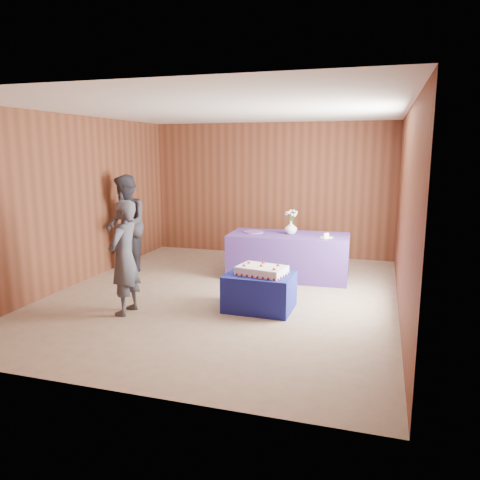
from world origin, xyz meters
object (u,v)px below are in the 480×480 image
at_px(guest_left, 124,258).
at_px(guest_right, 126,224).
at_px(sheet_cake, 262,270).
at_px(cake_table, 260,291).
at_px(serving_table, 288,256).
at_px(vase, 291,228).

height_order(guest_left, guest_right, guest_right).
relative_size(sheet_cake, guest_right, 0.42).
bearing_deg(sheet_cake, cake_table, 158.57).
distance_m(sheet_cake, guest_right, 3.10).
relative_size(cake_table, guest_right, 0.52).
bearing_deg(serving_table, cake_table, -94.25).
distance_m(serving_table, guest_right, 2.91).
bearing_deg(guest_left, guest_right, -151.05).
xyz_separation_m(cake_table, vase, (0.08, 1.77, 0.61)).
relative_size(serving_table, guest_left, 1.32).
distance_m(sheet_cake, vase, 1.82).
bearing_deg(guest_right, cake_table, 22.74).
bearing_deg(vase, sheet_cake, -91.57).
bearing_deg(guest_right, sheet_cake, 22.63).
distance_m(guest_left, guest_right, 2.23).
xyz_separation_m(vase, guest_left, (-1.75, -2.44, -0.10)).
xyz_separation_m(sheet_cake, guest_left, (-1.70, -0.65, 0.20)).
distance_m(cake_table, serving_table, 1.73).
xyz_separation_m(serving_table, guest_right, (-2.83, -0.46, 0.49)).
bearing_deg(cake_table, serving_table, 89.20).
bearing_deg(cake_table, sheet_cake, -31.70).
height_order(serving_table, guest_right, guest_right).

